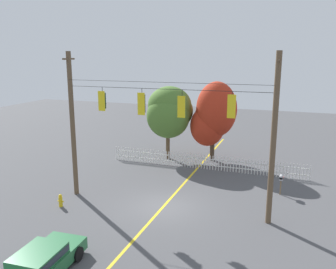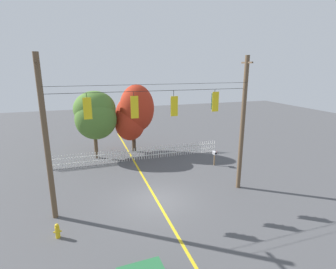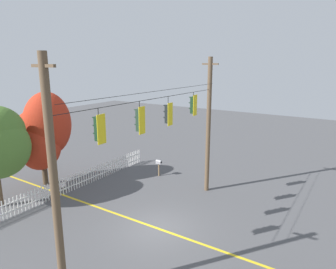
% 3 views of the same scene
% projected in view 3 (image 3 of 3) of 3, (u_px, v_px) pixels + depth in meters
% --- Properties ---
extents(ground, '(80.00, 80.00, 0.00)m').
position_uv_depth(ground, '(157.00, 228.00, 16.13)').
color(ground, '#4C4C4F').
extents(lane_centerline_stripe, '(0.16, 36.00, 0.01)m').
position_uv_depth(lane_centerline_stripe, '(157.00, 228.00, 16.13)').
color(lane_centerline_stripe, gold).
rests_on(lane_centerline_stripe, ground).
extents(signal_support_span, '(12.15, 1.10, 8.90)m').
position_uv_depth(signal_support_span, '(156.00, 146.00, 15.09)').
color(signal_support_span, brown).
rests_on(signal_support_span, ground).
extents(traffic_signal_westbound_side, '(0.43, 0.38, 1.38)m').
position_uv_depth(traffic_signal_westbound_side, '(99.00, 129.00, 11.66)').
color(traffic_signal_westbound_side, black).
extents(traffic_signal_northbound_primary, '(0.43, 0.38, 1.48)m').
position_uv_depth(traffic_signal_northbound_primary, '(140.00, 120.00, 13.72)').
color(traffic_signal_northbound_primary, black).
extents(traffic_signal_northbound_secondary, '(0.43, 0.38, 1.49)m').
position_uv_depth(traffic_signal_northbound_secondary, '(168.00, 114.00, 15.64)').
color(traffic_signal_northbound_secondary, black).
extents(traffic_signal_eastbound_side, '(0.43, 0.38, 1.36)m').
position_uv_depth(traffic_signal_eastbound_side, '(193.00, 105.00, 17.79)').
color(traffic_signal_eastbound_side, black).
extents(white_picket_fence, '(15.34, 0.06, 1.13)m').
position_uv_depth(white_picket_fence, '(68.00, 184.00, 20.51)').
color(white_picket_fence, white).
rests_on(white_picket_fence, ground).
extents(autumn_maple_mid, '(3.79, 3.47, 6.63)m').
position_uv_depth(autumn_maple_mid, '(42.00, 133.00, 21.04)').
color(autumn_maple_mid, '#473828').
rests_on(autumn_maple_mid, ground).
extents(roadside_mailbox, '(0.25, 0.44, 1.29)m').
position_uv_depth(roadside_mailbox, '(159.00, 163.00, 23.34)').
color(roadside_mailbox, brown).
rests_on(roadside_mailbox, ground).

